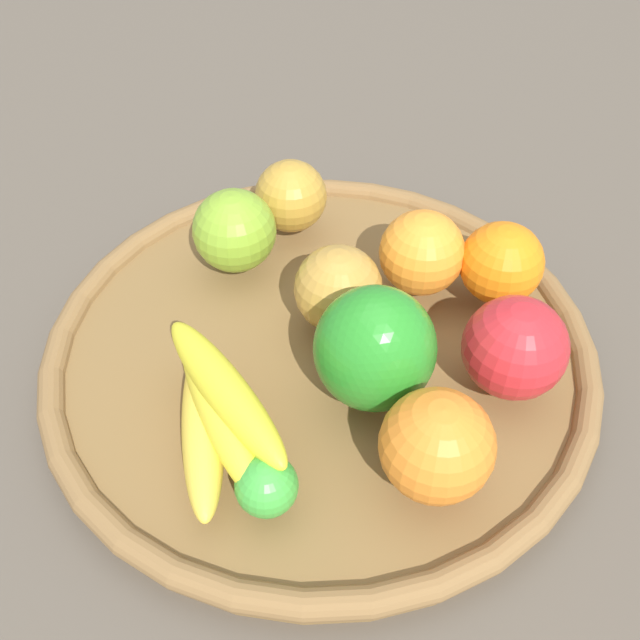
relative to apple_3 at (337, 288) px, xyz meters
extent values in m
plane|color=brown|center=(0.00, 0.02, -0.07)|extent=(2.40, 2.40, 0.00)
cylinder|color=brown|center=(0.00, 0.02, -0.06)|extent=(0.44, 0.44, 0.02)
torus|color=brown|center=(0.00, 0.02, -0.05)|extent=(0.45, 0.45, 0.02)
sphere|color=#BA8B38|center=(0.00, 0.00, 0.00)|extent=(0.08, 0.08, 0.07)
ellipsoid|color=#278A25|center=(-0.07, 0.05, 0.01)|extent=(0.12, 0.11, 0.10)
sphere|color=orange|center=(-0.14, 0.08, 0.00)|extent=(0.08, 0.08, 0.08)
sphere|color=#B98B30|center=(0.11, -0.08, 0.00)|extent=(0.07, 0.07, 0.07)
ellipsoid|color=yellow|center=(0.01, 0.15, -0.02)|extent=(0.13, 0.13, 0.03)
ellipsoid|color=yellow|center=(0.00, 0.14, -0.01)|extent=(0.15, 0.10, 0.03)
ellipsoid|color=yellow|center=(0.00, 0.13, 0.01)|extent=(0.15, 0.08, 0.03)
sphere|color=orange|center=(-0.09, -0.11, 0.00)|extent=(0.09, 0.09, 0.07)
sphere|color=green|center=(-0.06, 0.17, -0.01)|extent=(0.06, 0.06, 0.04)
sphere|color=red|center=(-0.14, -0.02, 0.00)|extent=(0.11, 0.11, 0.08)
sphere|color=orange|center=(-0.03, -0.08, 0.00)|extent=(0.09, 0.09, 0.07)
sphere|color=#7EAB2C|center=(0.11, -0.01, 0.00)|extent=(0.10, 0.10, 0.07)
camera|label=1|loc=(-0.24, 0.34, 0.40)|focal=40.76mm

